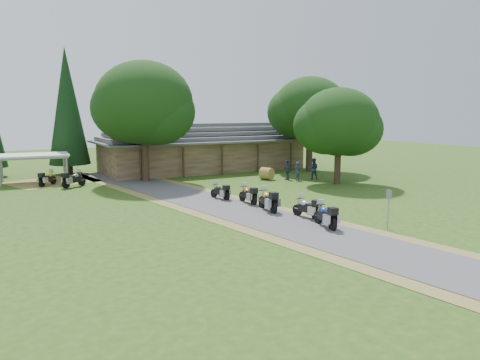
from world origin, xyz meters
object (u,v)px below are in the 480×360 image
lodge (203,146)px  motorcycle_row_c (268,199)px  motorcycle_row_e (220,191)px  motorcycle_carport_a (47,178)px  motorcycle_carport_b (74,178)px  hay_bale (267,174)px  carport (34,169)px  motorcycle_row_b (307,207)px  motorcycle_row_a (325,215)px  motorcycle_row_d (248,194)px

lodge → motorcycle_row_c: bearing=-103.7°
motorcycle_row_e → motorcycle_carport_a: bearing=26.6°
motorcycle_carport_b → hay_bale: (15.83, -4.07, -0.16)m
motorcycle_row_c → motorcycle_carport_b: (-8.79, 15.29, -0.03)m
motorcycle_carport_a → carport: bearing=61.0°
motorcycle_row_e → lodge: bearing=-32.5°
carport → motorcycle_row_b: 25.28m
carport → motorcycle_row_c: 22.45m
motorcycle_row_e → hay_bale: bearing=-63.3°
lodge → motorcycle_carport_a: size_ratio=11.21×
motorcycle_row_e → motorcycle_carport_b: size_ratio=0.85×
motorcycle_row_a → hay_bale: 17.46m
carport → motorcycle_row_a: bearing=-59.5°
lodge → hay_bale: (2.06, -9.22, -1.91)m
motorcycle_row_c → motorcycle_row_d: (0.12, 2.63, -0.08)m
motorcycle_carport_b → hay_bale: bearing=-45.9°
lodge → motorcycle_carport_b: size_ratio=10.40×
motorcycle_row_a → motorcycle_row_c: 4.97m
hay_bale → motorcycle_row_b: bearing=-113.7°
carport → motorcycle_carport_b: bearing=-53.4°
motorcycle_row_c → motorcycle_row_e: bearing=16.8°
carport → motorcycle_carport_b: size_ratio=2.74×
motorcycle_row_a → motorcycle_row_c: motorcycle_row_c is taller
motorcycle_row_d → motorcycle_row_a: bearing=-177.8°
lodge → motorcycle_row_c: lodge is taller
motorcycle_carport_a → motorcycle_carport_b: 2.50m
motorcycle_row_b → motorcycle_row_d: 5.42m
carport → motorcycle_carport_a: (0.77, -2.32, -0.57)m
motorcycle_row_c → lodge: bearing=-6.3°
motorcycle_carport_a → lodge: bearing=-35.1°
lodge → hay_bale: 9.64m
motorcycle_carport_b → carport: bearing=90.4°
motorcycle_row_a → motorcycle_row_c: size_ratio=0.94×
lodge → motorcycle_row_e: (-5.79, -15.54, -1.85)m
motorcycle_row_b → hay_bale: motorcycle_row_b is taller
motorcycle_row_a → motorcycle_row_e: (-1.27, 9.85, -0.08)m
motorcycle_row_b → motorcycle_row_e: 7.83m
lodge → hay_bale: lodge is taller
carport → motorcycle_row_e: 17.90m
motorcycle_row_b → motorcycle_row_e: bearing=4.5°
motorcycle_row_c → motorcycle_row_e: 4.97m
motorcycle_carport_b → motorcycle_row_a: bearing=-96.9°
motorcycle_row_d → hay_bale: 11.03m
motorcycle_carport_b → motorcycle_row_b: bearing=-93.2°
motorcycle_row_c → motorcycle_carport_b: bearing=37.3°
motorcycle_row_c → hay_bale: (7.04, 11.22, -0.19)m
lodge → carport: bearing=-176.2°
carport → motorcycle_carport_a: carport is taller
lodge → motorcycle_row_d: (-4.86, -17.82, -1.80)m
motorcycle_row_d → motorcycle_carport_a: size_ratio=1.00×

